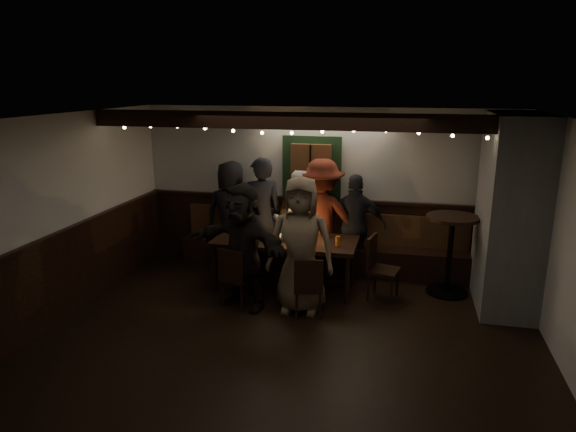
% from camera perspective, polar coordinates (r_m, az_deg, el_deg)
% --- Properties ---
extents(room, '(6.02, 5.01, 2.62)m').
position_cam_1_polar(room, '(7.24, 11.00, -0.83)').
color(room, black).
rests_on(room, ground).
extents(dining_table, '(2.10, 0.90, 0.91)m').
position_cam_1_polar(dining_table, '(7.52, -0.36, -3.08)').
color(dining_table, black).
rests_on(dining_table, ground).
extents(chair_near_left, '(0.47, 0.47, 0.84)m').
position_cam_1_polar(chair_near_left, '(6.98, -5.95, -6.45)').
color(chair_near_left, black).
rests_on(chair_near_left, ground).
extents(chair_near_right, '(0.44, 0.44, 0.82)m').
position_cam_1_polar(chair_near_right, '(6.65, 2.27, -7.57)').
color(chair_near_right, black).
rests_on(chair_near_right, ground).
extents(chair_end, '(0.48, 0.48, 0.90)m').
position_cam_1_polar(chair_end, '(7.34, 9.97, -5.21)').
color(chair_end, black).
rests_on(chair_end, ground).
extents(high_top, '(0.73, 0.73, 1.16)m').
position_cam_1_polar(high_top, '(7.66, 17.62, -3.08)').
color(high_top, black).
rests_on(high_top, ground).
extents(person_a, '(0.89, 0.61, 1.76)m').
position_cam_1_polar(person_a, '(8.42, -6.29, 0.17)').
color(person_a, black).
rests_on(person_a, ground).
extents(person_b, '(0.80, 0.67, 1.86)m').
position_cam_1_polar(person_b, '(8.16, -2.99, 0.12)').
color(person_b, black).
rests_on(person_b, ground).
extents(person_c, '(0.91, 0.77, 1.66)m').
position_cam_1_polar(person_c, '(8.09, 1.14, -0.71)').
color(person_c, white).
rests_on(person_c, ground).
extents(person_d, '(1.26, 0.80, 1.85)m').
position_cam_1_polar(person_d, '(8.02, 3.76, -0.19)').
color(person_d, '#4F1A11').
rests_on(person_d, ground).
extents(person_e, '(0.99, 0.51, 1.62)m').
position_cam_1_polar(person_e, '(8.04, 7.50, -1.09)').
color(person_e, black).
rests_on(person_e, ground).
extents(person_f, '(1.67, 1.06, 1.72)m').
position_cam_1_polar(person_f, '(6.88, -5.02, -3.33)').
color(person_f, black).
rests_on(person_f, ground).
extents(person_g, '(0.91, 0.61, 1.82)m').
position_cam_1_polar(person_g, '(6.71, 1.41, -3.28)').
color(person_g, '#796750').
rests_on(person_g, ground).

